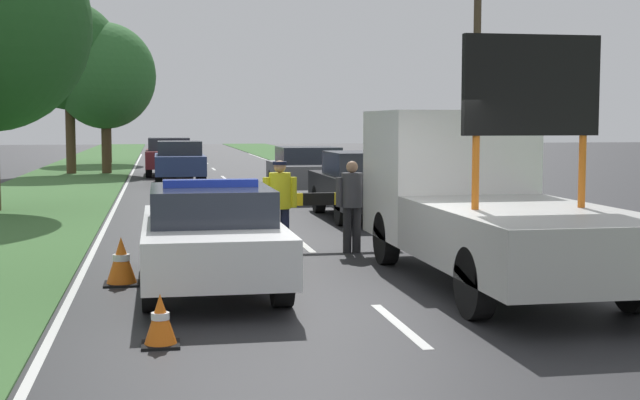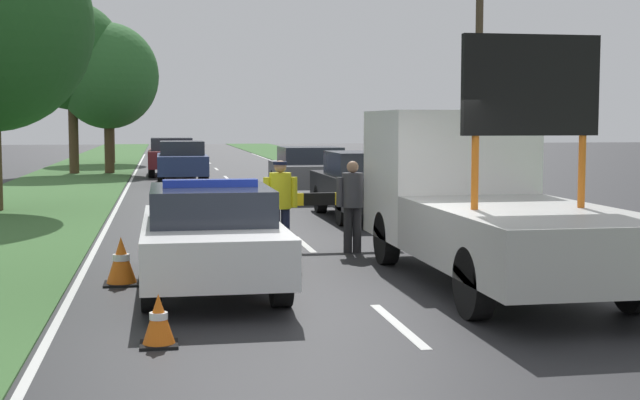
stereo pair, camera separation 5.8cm
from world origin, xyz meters
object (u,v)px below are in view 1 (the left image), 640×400
object	(u,v)px
traffic_cone_lane_edge	(286,255)
work_truck	(477,197)
road_barrier	(303,202)
traffic_cone_centre_front	(121,261)
police_officer	(280,199)
roadside_tree_mid_left	(69,56)
utility_pole	(477,33)
traffic_cone_behind_barrier	(160,320)
queued_car_sedan_black	(362,184)
traffic_cone_near_truck	(259,227)
roadside_tree_mid_right	(105,76)
police_car	(211,235)
pedestrian_civilian	(352,199)
roadside_tree_near_right	(106,76)
queued_car_wagon_maroon	(169,156)
queued_car_suv_grey	(307,171)
queued_car_hatch_blue	(180,161)
traffic_cone_near_police	(236,224)

from	to	relation	value
traffic_cone_lane_edge	work_truck	bearing A→B (deg)	-15.52
road_barrier	traffic_cone_centre_front	distance (m)	4.34
work_truck	traffic_cone_centre_front	bearing A→B (deg)	-3.29
police_officer	roadside_tree_mid_left	distance (m)	25.82
utility_pole	traffic_cone_behind_barrier	bearing A→B (deg)	-121.13
traffic_cone_centre_front	queued_car_sedan_black	distance (m)	9.25
road_barrier	traffic_cone_near_truck	world-z (taller)	road_barrier
roadside_tree_mid_right	roadside_tree_mid_left	bearing A→B (deg)	179.25
police_car	queued_car_sedan_black	bearing A→B (deg)	68.32
police_car	police_officer	xyz separation A→B (m)	(1.31, 2.69, 0.23)
pedestrian_civilian	police_car	bearing A→B (deg)	-127.61
work_truck	roadside_tree_mid_right	bearing A→B (deg)	-76.63
traffic_cone_lane_edge	police_officer	bearing A→B (deg)	84.96
queued_car_sedan_black	traffic_cone_behind_barrier	bearing A→B (deg)	67.47
pedestrian_civilian	roadside_tree_near_right	xyz separation A→B (m)	(-5.90, 34.28, 3.76)
traffic_cone_lane_edge	queued_car_wagon_maroon	distance (m)	24.96
roadside_tree_mid_right	queued_car_suv_grey	bearing A→B (deg)	-64.45
police_car	work_truck	bearing A→B (deg)	6.92
traffic_cone_centre_front	pedestrian_civilian	bearing A→B (deg)	32.41
traffic_cone_behind_barrier	utility_pole	bearing A→B (deg)	58.87
police_officer	utility_pole	size ratio (longest dim) A/B	0.18
roadside_tree_near_right	queued_car_wagon_maroon	bearing A→B (deg)	-74.61
work_truck	queued_car_suv_grey	xyz separation A→B (m)	(-0.17, 13.72, -0.35)
road_barrier	traffic_cone_behind_barrier	size ratio (longest dim) A/B	6.39
road_barrier	queued_car_hatch_blue	xyz separation A→B (m)	(-1.75, 16.85, 0.00)
pedestrian_civilian	utility_pole	size ratio (longest dim) A/B	0.18
traffic_cone_near_police	roadside_tree_mid_right	size ratio (longest dim) A/B	0.09
roadside_tree_mid_right	road_barrier	bearing A→B (deg)	-78.95
traffic_cone_near_truck	queued_car_hatch_blue	bearing A→B (deg)	93.77
queued_car_hatch_blue	roadside_tree_near_right	world-z (taller)	roadside_tree_near_right
police_officer	traffic_cone_near_police	bearing A→B (deg)	-69.09
work_truck	roadside_tree_mid_left	world-z (taller)	roadside_tree_mid_left
roadside_tree_near_right	roadside_tree_mid_right	bearing A→B (deg)	-87.23
pedestrian_civilian	roadside_tree_mid_left	xyz separation A→B (m)	(-6.92, 24.73, 4.11)
pedestrian_civilian	roadside_tree_near_right	world-z (taller)	roadside_tree_near_right
queued_car_suv_grey	queued_car_hatch_blue	bearing A→B (deg)	-61.07
queued_car_hatch_blue	queued_car_suv_grey	bearing A→B (deg)	118.93
work_truck	road_barrier	xyz separation A→B (m)	(-2.00, 3.33, -0.34)
pedestrian_civilian	queued_car_sedan_black	bearing A→B (deg)	79.95
police_officer	traffic_cone_lane_edge	distance (m)	1.90
police_officer	pedestrian_civilian	distance (m)	1.26
pedestrian_civilian	utility_pole	xyz separation A→B (m)	(5.15, 8.01, 3.66)
police_officer	roadside_tree_mid_right	bearing A→B (deg)	-72.75
work_truck	roadside_tree_mid_right	distance (m)	28.32
police_car	traffic_cone_behind_barrier	distance (m)	3.19
work_truck	traffic_cone_lane_edge	world-z (taller)	work_truck
work_truck	pedestrian_civilian	size ratio (longest dim) A/B	4.03
queued_car_wagon_maroon	utility_pole	xyz separation A→B (m)	(7.95, -15.00, 3.76)
traffic_cone_near_police	queued_car_hatch_blue	bearing A→B (deg)	92.60
queued_car_sedan_black	utility_pole	bearing A→B (deg)	-144.04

